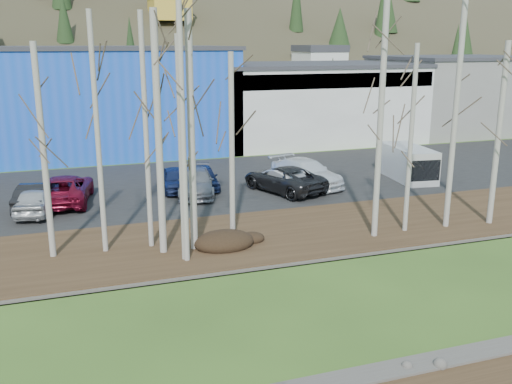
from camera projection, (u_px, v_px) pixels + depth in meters
name	position (u px, v px, depth m)	size (l,w,h in m)	color
dirt_strip	(460.00, 382.00, 14.80)	(80.00, 1.80, 0.03)	#382616
near_bank_rocks	(437.00, 362.00, 15.72)	(80.00, 0.80, 0.50)	#47423D
river	(363.00, 301.00, 19.47)	(80.00, 8.00, 0.90)	black
far_bank_rocks	(313.00, 259.00, 23.22)	(80.00, 0.80, 0.46)	#47423D
far_bank	(284.00, 233.00, 26.13)	(80.00, 7.00, 0.15)	#382616
parking_lot	(222.00, 182.00, 35.73)	(80.00, 14.00, 0.14)	black
building_blue	(102.00, 99.00, 45.61)	(20.40, 12.24, 8.30)	blue
building_white	(307.00, 101.00, 51.45)	(18.36, 12.24, 6.80)	#BABAB6
building_grey	(455.00, 94.00, 56.45)	(14.28, 12.24, 7.30)	slate
dirt_mound	(224.00, 241.00, 24.17)	(2.60, 1.84, 0.51)	black
birch_0	(44.00, 154.00, 22.10)	(0.25, 0.25, 8.46)	beige
birch_1	(98.00, 136.00, 22.53)	(0.21, 0.21, 9.63)	beige
birch_2	(191.00, 134.00, 22.83)	(0.29, 0.29, 9.67)	beige
birch_3	(183.00, 125.00, 21.37)	(0.22, 0.22, 10.82)	beige
birch_4	(182.00, 152.00, 21.78)	(0.26, 0.26, 8.72)	beige
birch_5	(232.00, 148.00, 24.36)	(0.24, 0.24, 8.05)	beige
birch_6	(411.00, 140.00, 25.29)	(0.21, 0.21, 8.39)	beige
birch_7	(381.00, 119.00, 24.30)	(0.26, 0.26, 10.51)	beige
birch_8	(498.00, 135.00, 26.38)	(0.27, 0.27, 8.51)	beige
birch_9	(457.00, 99.00, 25.47)	(0.26, 0.26, 11.89)	beige
birch_10	(159.00, 136.00, 22.41)	(0.29, 0.29, 9.67)	beige
birch_11	(146.00, 134.00, 23.13)	(0.21, 0.21, 9.63)	beige
car_0	(37.00, 199.00, 28.85)	(1.73, 4.29, 1.46)	#BDBDBF
car_1	(37.00, 196.00, 29.48)	(1.54, 4.40, 1.45)	black
car_2	(65.00, 189.00, 30.71)	(2.54, 5.50, 1.53)	maroon
car_3	(196.00, 182.00, 32.49)	(1.99, 4.90, 1.42)	gray
car_4	(176.00, 179.00, 33.34)	(1.57, 3.90, 1.33)	navy
car_5	(279.00, 179.00, 33.29)	(1.43, 4.11, 1.35)	silver
car_6	(284.00, 179.00, 33.10)	(2.50, 5.41, 1.50)	#232326
car_7	(306.00, 173.00, 34.50)	(2.19, 5.39, 1.57)	white
car_8	(203.00, 177.00, 33.86)	(1.57, 3.90, 1.33)	navy
van_white	(409.00, 164.00, 35.94)	(2.52, 4.89, 2.05)	silver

